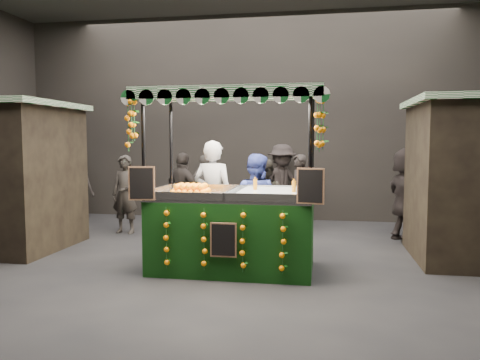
# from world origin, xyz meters

# --- Properties ---
(ground) EXTENTS (12.00, 12.00, 0.00)m
(ground) POSITION_xyz_m (0.00, 0.00, 0.00)
(ground) COLOR black
(ground) RESTS_ON ground
(market_hall) EXTENTS (12.10, 10.10, 5.05)m
(market_hall) POSITION_xyz_m (0.00, 0.00, 3.38)
(market_hall) COLOR black
(market_hall) RESTS_ON ground
(juice_stall) EXTENTS (2.73, 1.61, 2.65)m
(juice_stall) POSITION_xyz_m (0.23, 0.25, 0.82)
(juice_stall) COLOR black
(juice_stall) RESTS_ON ground
(vendor_grey) EXTENTS (0.77, 0.57, 1.93)m
(vendor_grey) POSITION_xyz_m (-0.32, 1.29, 0.96)
(vendor_grey) COLOR gray
(vendor_grey) RESTS_ON ground
(vendor_blue) EXTENTS (0.95, 0.81, 1.70)m
(vendor_blue) POSITION_xyz_m (0.39, 1.40, 0.85)
(vendor_blue) COLOR navy
(vendor_blue) RESTS_ON ground
(shopper_0) EXTENTS (0.64, 0.47, 1.63)m
(shopper_0) POSITION_xyz_m (-2.52, 2.67, 0.82)
(shopper_0) COLOR #282421
(shopper_0) RESTS_ON ground
(shopper_1) EXTENTS (0.98, 0.91, 1.61)m
(shopper_1) POSITION_xyz_m (0.51, 1.80, 0.80)
(shopper_1) COLOR black
(shopper_1) RESTS_ON ground
(shopper_2) EXTENTS (1.06, 0.86, 1.68)m
(shopper_2) POSITION_xyz_m (-1.33, 2.85, 0.84)
(shopper_2) COLOR #292421
(shopper_2) RESTS_ON ground
(shopper_3) EXTENTS (1.37, 1.25, 1.85)m
(shopper_3) POSITION_xyz_m (0.58, 4.50, 0.92)
(shopper_3) COLOR #282221
(shopper_3) RESTS_ON ground
(shopper_4) EXTENTS (0.91, 0.63, 1.79)m
(shopper_4) POSITION_xyz_m (-4.48, 4.17, 0.90)
(shopper_4) COLOR #292421
(shopper_4) RESTS_ON ground
(shopper_5) EXTENTS (1.00, 1.74, 1.79)m
(shopper_5) POSITION_xyz_m (3.09, 2.81, 0.90)
(shopper_5) COLOR black
(shopper_5) RESTS_ON ground
(shopper_6) EXTENTS (0.59, 0.70, 1.63)m
(shopper_6) POSITION_xyz_m (1.01, 3.71, 0.82)
(shopper_6) COLOR black
(shopper_6) RESTS_ON ground
(shopper_7) EXTENTS (0.65, 0.50, 1.61)m
(shopper_7) POSITION_xyz_m (-1.16, 4.03, 0.81)
(shopper_7) COLOR #2B2623
(shopper_7) RESTS_ON ground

